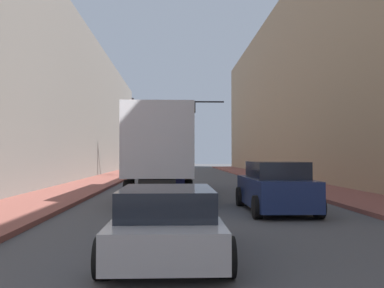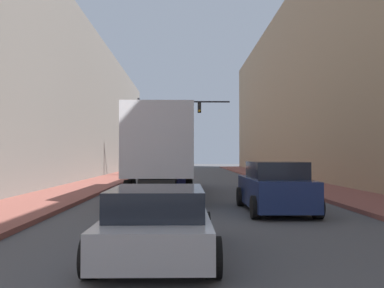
{
  "view_description": "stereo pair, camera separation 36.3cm",
  "coord_description": "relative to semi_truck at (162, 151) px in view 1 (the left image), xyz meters",
  "views": [
    {
      "loc": [
        -1.17,
        0.77,
        1.89
      ],
      "look_at": [
        -0.53,
        16.37,
        2.32
      ],
      "focal_mm": 40.0,
      "sensor_mm": 36.0,
      "label": 1
    },
    {
      "loc": [
        -0.8,
        0.76,
        1.89
      ],
      "look_at": [
        -0.53,
        16.37,
        2.32
      ],
      "focal_mm": 40.0,
      "sensor_mm": 36.0,
      "label": 2
    }
  ],
  "objects": [
    {
      "name": "semi_truck",
      "position": [
        0.0,
        0.0,
        0.0
      ],
      "size": [
        2.56,
        12.56,
        3.81
      ],
      "color": "silver",
      "rests_on": "ground"
    },
    {
      "name": "building_right",
      "position": [
        12.87,
        8.46,
        5.75
      ],
      "size": [
        6.0,
        80.0,
        15.75
      ],
      "color": "tan",
      "rests_on": "ground"
    },
    {
      "name": "sidewalk_right",
      "position": [
        8.27,
        8.46,
        -2.05
      ],
      "size": [
        3.2,
        80.0,
        0.15
      ],
      "color": "brown",
      "rests_on": "ground"
    },
    {
      "name": "building_left",
      "position": [
        -9.34,
        8.46,
        3.99
      ],
      "size": [
        6.0,
        80.0,
        12.24
      ],
      "color": "#66605B",
      "rests_on": "ground"
    },
    {
      "name": "sedan_car",
      "position": [
        0.46,
        -12.69,
        -1.5
      ],
      "size": [
        2.15,
        4.23,
        1.29
      ],
      "color": "#B7B7BC",
      "rests_on": "ground"
    },
    {
      "name": "suv_car",
      "position": [
        4.01,
        -6.38,
        -1.32
      ],
      "size": [
        2.11,
        4.65,
        1.69
      ],
      "color": "navy",
      "rests_on": "ground"
    },
    {
      "name": "traffic_signal_gantry",
      "position": [
        -1.1,
        15.88,
        2.66
      ],
      "size": [
        7.94,
        0.35,
        6.85
      ],
      "color": "black",
      "rests_on": "ground"
    },
    {
      "name": "sidewalk_left",
      "position": [
        -4.74,
        8.46,
        -2.05
      ],
      "size": [
        3.2,
        80.0,
        0.15
      ],
      "color": "brown",
      "rests_on": "ground"
    }
  ]
}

